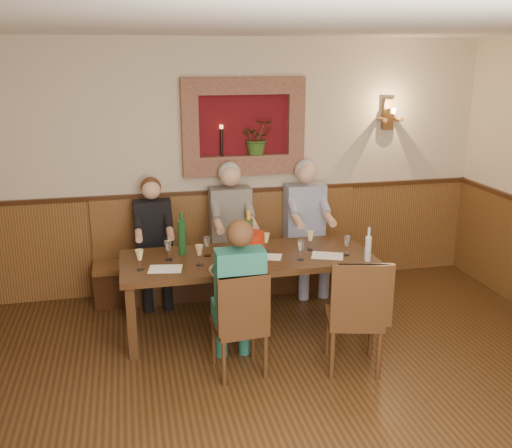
{
  "coord_description": "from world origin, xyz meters",
  "views": [
    {
      "loc": [
        -1.06,
        -3.21,
        2.61
      ],
      "look_at": [
        0.1,
        1.9,
        1.05
      ],
      "focal_mm": 40.0,
      "sensor_mm": 36.0,
      "label": 1
    }
  ],
  "objects_px": {
    "bench": "(230,264)",
    "person_bench_mid": "(232,242)",
    "dining_table": "(247,263)",
    "chair_near_left": "(240,343)",
    "chair_near_right": "(353,336)",
    "wine_bottle_green_a": "(248,236)",
    "person_bench_right": "(307,237)",
    "spittoon_bucket": "(252,246)",
    "water_bottle": "(368,248)",
    "wine_bottle_green_b": "(182,237)",
    "person_chair_front": "(238,310)",
    "person_bench_left": "(155,252)"
  },
  "relations": [
    {
      "from": "bench",
      "to": "person_bench_mid",
      "type": "bearing_deg",
      "value": -86.6
    },
    {
      "from": "dining_table",
      "to": "chair_near_left",
      "type": "relative_size",
      "value": 2.54
    },
    {
      "from": "chair_near_right",
      "to": "person_bench_mid",
      "type": "relative_size",
      "value": 0.68
    },
    {
      "from": "chair_near_right",
      "to": "wine_bottle_green_a",
      "type": "height_order",
      "value": "wine_bottle_green_a"
    },
    {
      "from": "chair_near_right",
      "to": "person_bench_right",
      "type": "xyz_separation_m",
      "value": [
        0.15,
        1.8,
        0.32
      ]
    },
    {
      "from": "spittoon_bucket",
      "to": "water_bottle",
      "type": "relative_size",
      "value": 0.81
    },
    {
      "from": "spittoon_bucket",
      "to": "dining_table",
      "type": "bearing_deg",
      "value": 105.4
    },
    {
      "from": "spittoon_bucket",
      "to": "wine_bottle_green_b",
      "type": "relative_size",
      "value": 0.63
    },
    {
      "from": "person_bench_mid",
      "to": "spittoon_bucket",
      "type": "xyz_separation_m",
      "value": [
        0.02,
        -0.94,
        0.26
      ]
    },
    {
      "from": "bench",
      "to": "person_bench_mid",
      "type": "distance_m",
      "value": 0.32
    },
    {
      "from": "water_bottle",
      "to": "person_bench_mid",
      "type": "bearing_deg",
      "value": 131.33
    },
    {
      "from": "bench",
      "to": "chair_near_right",
      "type": "relative_size",
      "value": 2.93
    },
    {
      "from": "chair_near_right",
      "to": "spittoon_bucket",
      "type": "bearing_deg",
      "value": 143.08
    },
    {
      "from": "chair_near_right",
      "to": "wine_bottle_green_b",
      "type": "distance_m",
      "value": 1.86
    },
    {
      "from": "bench",
      "to": "wine_bottle_green_b",
      "type": "height_order",
      "value": "wine_bottle_green_b"
    },
    {
      "from": "person_chair_front",
      "to": "bench",
      "type": "bearing_deg",
      "value": 82.05
    },
    {
      "from": "person_bench_right",
      "to": "water_bottle",
      "type": "distance_m",
      "value": 1.26
    },
    {
      "from": "person_bench_mid",
      "to": "water_bottle",
      "type": "height_order",
      "value": "person_bench_mid"
    },
    {
      "from": "wine_bottle_green_b",
      "to": "dining_table",
      "type": "bearing_deg",
      "value": -18.03
    },
    {
      "from": "person_bench_left",
      "to": "spittoon_bucket",
      "type": "bearing_deg",
      "value": -47.26
    },
    {
      "from": "wine_bottle_green_b",
      "to": "person_bench_mid",
      "type": "bearing_deg",
      "value": 46.55
    },
    {
      "from": "dining_table",
      "to": "person_bench_left",
      "type": "height_order",
      "value": "person_bench_left"
    },
    {
      "from": "spittoon_bucket",
      "to": "person_bench_mid",
      "type": "bearing_deg",
      "value": 91.33
    },
    {
      "from": "dining_table",
      "to": "chair_near_right",
      "type": "bearing_deg",
      "value": -53.07
    },
    {
      "from": "chair_near_left",
      "to": "wine_bottle_green_a",
      "type": "relative_size",
      "value": 2.11
    },
    {
      "from": "person_chair_front",
      "to": "water_bottle",
      "type": "relative_size",
      "value": 4.21
    },
    {
      "from": "person_bench_mid",
      "to": "person_bench_right",
      "type": "height_order",
      "value": "person_bench_mid"
    },
    {
      "from": "dining_table",
      "to": "chair_near_left",
      "type": "bearing_deg",
      "value": -106.32
    },
    {
      "from": "person_bench_right",
      "to": "person_chair_front",
      "type": "distance_m",
      "value": 1.96
    },
    {
      "from": "bench",
      "to": "chair_near_right",
      "type": "distance_m",
      "value": 2.04
    },
    {
      "from": "chair_near_right",
      "to": "water_bottle",
      "type": "distance_m",
      "value": 0.89
    },
    {
      "from": "chair_near_left",
      "to": "person_chair_front",
      "type": "xyz_separation_m",
      "value": [
        -0.0,
        0.04,
        0.29
      ]
    },
    {
      "from": "dining_table",
      "to": "wine_bottle_green_b",
      "type": "relative_size",
      "value": 5.7
    },
    {
      "from": "wine_bottle_green_b",
      "to": "spittoon_bucket",
      "type": "bearing_deg",
      "value": -25.34
    },
    {
      "from": "bench",
      "to": "wine_bottle_green_a",
      "type": "relative_size",
      "value": 6.7
    },
    {
      "from": "dining_table",
      "to": "person_bench_left",
      "type": "relative_size",
      "value": 1.75
    },
    {
      "from": "water_bottle",
      "to": "wine_bottle_green_a",
      "type": "bearing_deg",
      "value": 158.67
    },
    {
      "from": "dining_table",
      "to": "wine_bottle_green_b",
      "type": "bearing_deg",
      "value": 161.97
    },
    {
      "from": "bench",
      "to": "chair_near_left",
      "type": "bearing_deg",
      "value": -97.74
    },
    {
      "from": "dining_table",
      "to": "bench",
      "type": "bearing_deg",
      "value": 90.0
    },
    {
      "from": "person_chair_front",
      "to": "person_bench_mid",
      "type": "bearing_deg",
      "value": 81.3
    },
    {
      "from": "dining_table",
      "to": "bench",
      "type": "distance_m",
      "value": 1.01
    },
    {
      "from": "chair_near_right",
      "to": "water_bottle",
      "type": "height_order",
      "value": "water_bottle"
    },
    {
      "from": "water_bottle",
      "to": "person_bench_left",
      "type": "bearing_deg",
      "value": 147.52
    },
    {
      "from": "water_bottle",
      "to": "person_chair_front",
      "type": "bearing_deg",
      "value": -163.23
    },
    {
      "from": "person_bench_left",
      "to": "water_bottle",
      "type": "height_order",
      "value": "person_bench_left"
    },
    {
      "from": "chair_near_left",
      "to": "chair_near_right",
      "type": "xyz_separation_m",
      "value": [
        0.96,
        -0.14,
        0.02
      ]
    },
    {
      "from": "wine_bottle_green_a",
      "to": "person_bench_mid",
      "type": "bearing_deg",
      "value": 91.07
    },
    {
      "from": "wine_bottle_green_a",
      "to": "chair_near_right",
      "type": "bearing_deg",
      "value": -54.73
    },
    {
      "from": "wine_bottle_green_a",
      "to": "wine_bottle_green_b",
      "type": "xyz_separation_m",
      "value": [
        -0.62,
        0.17,
        -0.01
      ]
    }
  ]
}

